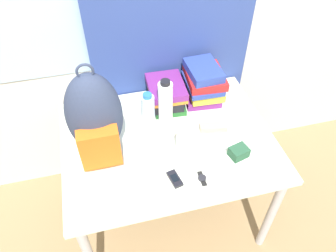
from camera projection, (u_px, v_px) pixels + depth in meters
wall_back at (144, 5)px, 1.77m from camera, size 6.00×0.06×2.50m
curtain_blue at (172, 6)px, 1.76m from camera, size 0.97×0.04×2.50m
desk at (168, 149)px, 1.85m from camera, size 1.14×0.88×0.72m
backpack at (95, 118)px, 1.57m from camera, size 0.27×0.27×0.54m
book_stack_left at (166, 93)px, 1.94m from camera, size 0.22×0.29×0.15m
book_stack_center at (203, 83)px, 1.96m from camera, size 0.24×0.28×0.23m
water_bottle at (148, 110)px, 1.81m from camera, size 0.07×0.07×0.21m
sports_bottle at (165, 103)px, 1.79m from camera, size 0.08×0.08×0.29m
sunscreen_bottle at (181, 140)px, 1.69m from camera, size 0.05×0.05×0.16m
cell_phone at (175, 179)px, 1.59m from camera, size 0.06×0.11×0.02m
sunglasses_case at (213, 128)px, 1.83m from camera, size 0.16×0.08×0.04m
camera_pouch at (239, 152)px, 1.69m from camera, size 0.11×0.10×0.06m
wristwatch at (202, 178)px, 1.60m from camera, size 0.04×0.09×0.01m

